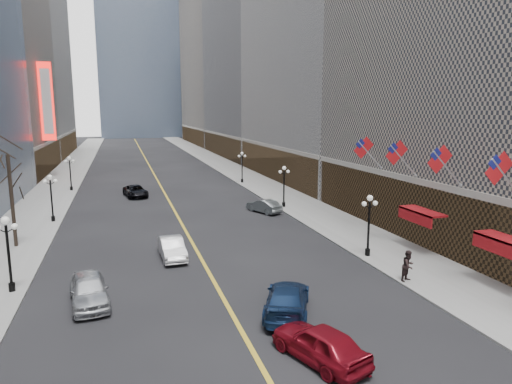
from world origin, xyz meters
TOP-DOWN VIEW (x-y plane):
  - sidewalk_east at (14.00, 70.00)m, footprint 6.00×230.00m
  - sidewalk_west at (-14.00, 70.00)m, footprint 6.00×230.00m
  - lane_line at (0.00, 80.00)m, footprint 0.25×200.00m
  - bldg_east_c at (29.88, 106.00)m, footprint 26.60×40.60m
  - bldg_east_d at (29.90, 149.00)m, footprint 26.60×46.60m
  - streetlamp_east_1 at (11.80, 30.00)m, footprint 1.26×0.44m
  - streetlamp_east_2 at (11.80, 48.00)m, footprint 1.26×0.44m
  - streetlamp_east_3 at (11.80, 66.00)m, footprint 1.26×0.44m
  - streetlamp_west_1 at (-11.80, 30.00)m, footprint 1.26×0.44m
  - streetlamp_west_2 at (-11.80, 48.00)m, footprint 1.26×0.44m
  - streetlamp_west_3 at (-11.80, 66.00)m, footprint 1.26×0.44m
  - flag_2 at (15.31, 22.00)m, footprint 2.87×0.12m
  - flag_3 at (15.31, 27.00)m, footprint 2.87×0.12m
  - flag_4 at (15.31, 32.00)m, footprint 2.87×0.12m
  - flag_5 at (15.31, 37.00)m, footprint 2.87×0.12m
  - awning_b at (16.11, 22.00)m, footprint 1.40×4.00m
  - awning_c at (16.11, 30.00)m, footprint 1.40×4.00m
  - theatre_marquee at (-15.88, 80.00)m, footprint 2.00×0.55m
  - tree_west_far at (-13.50, 40.00)m, footprint 3.60×3.60m
  - car_nb_near at (-7.32, 27.09)m, footprint 2.60×5.18m
  - car_nb_mid at (-2.00, 33.92)m, footprint 1.78×4.65m
  - car_nb_far at (-3.71, 59.48)m, footprint 3.25×5.54m
  - car_sb_near at (2.84, 22.87)m, footprint 4.32×5.94m
  - car_sb_mid at (2.55, 18.07)m, footprint 3.47×5.16m
  - car_sb_far at (9.00, 46.41)m, footprint 3.08×4.58m
  - ped_east_walk at (11.60, 24.79)m, footprint 1.08×0.86m

SIDE VIEW (x-z plane):
  - lane_line at x=0.00m, z-range 0.00..0.02m
  - sidewalk_east at x=14.00m, z-range 0.00..0.15m
  - sidewalk_west at x=-14.00m, z-range 0.00..0.15m
  - car_sb_far at x=9.00m, z-range 0.00..1.43m
  - car_nb_far at x=-3.71m, z-range 0.00..1.45m
  - car_nb_mid at x=-2.00m, z-range 0.00..1.51m
  - car_sb_near at x=2.84m, z-range 0.00..1.60m
  - car_sb_mid at x=2.55m, z-range 0.00..1.63m
  - car_nb_near at x=-7.32m, z-range 0.00..1.69m
  - ped_east_walk at x=11.60m, z-range 0.15..2.11m
  - streetlamp_east_1 at x=11.80m, z-range 0.64..5.16m
  - streetlamp_east_2 at x=11.80m, z-range 0.64..5.16m
  - streetlamp_east_3 at x=11.80m, z-range 0.64..5.16m
  - streetlamp_west_1 at x=-11.80m, z-range 0.64..5.16m
  - streetlamp_west_2 at x=-11.80m, z-range 0.64..5.16m
  - streetlamp_west_3 at x=-11.80m, z-range 0.64..5.16m
  - awning_b at x=16.11m, z-range 2.62..3.54m
  - awning_c at x=16.11m, z-range 2.62..3.54m
  - tree_west_far at x=-13.50m, z-range 2.28..10.20m
  - flag_2 at x=15.31m, z-range 5.85..8.72m
  - flag_3 at x=15.31m, z-range 5.85..8.72m
  - flag_4 at x=15.31m, z-range 5.85..8.72m
  - flag_5 at x=15.31m, z-range 5.85..8.72m
  - theatre_marquee at x=-15.88m, z-range 6.00..18.00m
  - bldg_east_c at x=29.88m, z-range -0.22..48.58m
  - bldg_east_d at x=29.90m, z-range -0.23..62.57m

